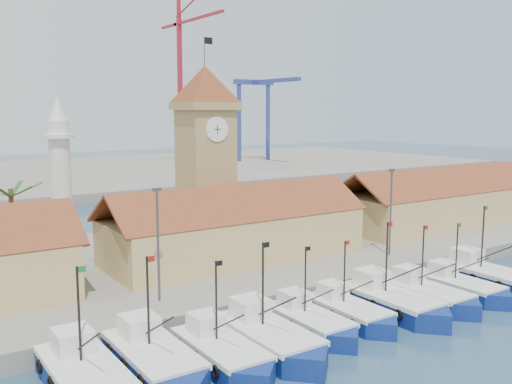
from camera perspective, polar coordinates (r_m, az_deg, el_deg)
ground at (r=44.40m, az=12.00°, el=-13.78°), size 400.00×400.00×0.00m
quay at (r=62.38m, az=-4.04°, el=-6.45°), size 140.00×32.00×1.50m
terminal at (r=142.50m, az=-21.49°, el=1.36°), size 240.00×80.00×2.00m
boat_0 at (r=36.47m, az=-16.58°, el=-17.59°), size 3.80×10.41×7.88m
boat_1 at (r=37.83m, az=-10.01°, el=-16.39°), size 3.78×10.37×7.84m
boat_2 at (r=38.47m, az=-3.27°, el=-15.95°), size 3.48×9.53×7.21m
boat_3 at (r=40.39m, az=1.48°, el=-14.61°), size 3.84×10.51×7.95m
boat_4 at (r=43.72m, az=5.60°, el=-13.00°), size 3.28×8.99×6.80m
boat_5 at (r=46.22m, az=9.45°, el=-11.89°), size 3.24×8.89×6.72m
boat_6 at (r=48.67m, az=13.63°, el=-10.82°), size 3.81×10.43×7.89m
boat_7 at (r=51.55m, az=16.94°, el=-9.96°), size 3.45×9.44×7.14m
boat_8 at (r=54.72m, az=19.97°, el=-9.06°), size 3.33×9.11×6.89m
boat_9 at (r=58.58m, az=22.32°, el=-7.94°), size 3.85×10.56×7.99m
hall_center at (r=58.27m, az=-2.12°, el=-4.20°), size 27.04×10.13×7.61m
hall_right at (r=79.56m, az=17.90°, el=-1.26°), size 31.20×10.13×7.61m
clock_tower at (r=62.27m, az=-5.06°, el=3.98°), size 5.80×5.80×22.70m
minaret at (r=58.78m, az=-18.93°, el=1.14°), size 3.00×3.00×16.30m
palm_tree at (r=56.29m, az=-23.16°, el=-2.96°), size 5.60×5.03×8.39m
lamp_posts at (r=51.56m, az=3.02°, el=-3.01°), size 80.70×0.25×9.03m
crane_red_right at (r=148.11m, az=-7.41°, el=11.95°), size 1.00×31.91×44.15m
gantry at (r=163.42m, az=0.43°, el=9.41°), size 13.00×22.00×23.20m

